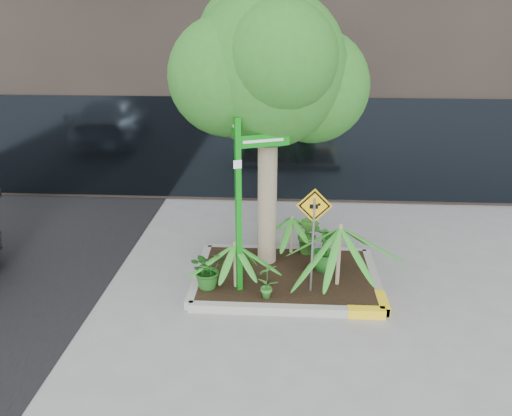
{
  "coord_description": "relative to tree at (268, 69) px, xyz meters",
  "views": [
    {
      "loc": [
        0.14,
        -7.78,
        4.55
      ],
      "look_at": [
        -0.35,
        0.2,
        1.46
      ],
      "focal_mm": 35.0,
      "sensor_mm": 36.0,
      "label": 1
    }
  ],
  "objects": [
    {
      "name": "ground",
      "position": [
        0.18,
        -0.82,
        -3.72
      ],
      "size": [
        80.0,
        80.0,
        0.0
      ],
      "primitive_type": "plane",
      "color": "gray",
      "rests_on": "ground"
    },
    {
      "name": "planter",
      "position": [
        0.41,
        -0.55,
        -3.62
      ],
      "size": [
        3.35,
        2.36,
        0.15
      ],
      "color": "#9E9E99",
      "rests_on": "ground"
    },
    {
      "name": "tree",
      "position": [
        0.0,
        0.0,
        0.0
      ],
      "size": [
        3.39,
        3.01,
        5.09
      ],
      "color": "tan",
      "rests_on": "ground"
    },
    {
      "name": "palm_front",
      "position": [
        1.27,
        -0.84,
        -2.5
      ],
      "size": [
        1.29,
        1.29,
        1.43
      ],
      "color": "tan",
      "rests_on": "ground"
    },
    {
      "name": "palm_left",
      "position": [
        -0.5,
        -1.03,
        -2.77
      ],
      "size": [
        0.96,
        0.96,
        1.07
      ],
      "color": "tan",
      "rests_on": "ground"
    },
    {
      "name": "palm_back",
      "position": [
        0.47,
        0.38,
        -2.84
      ],
      "size": [
        0.88,
        0.88,
        0.98
      ],
      "color": "tan",
      "rests_on": "ground"
    },
    {
      "name": "shrub_a",
      "position": [
        -0.97,
        -1.07,
        -3.22
      ],
      "size": [
        0.89,
        0.89,
        0.7
      ],
      "primitive_type": "imported",
      "rotation": [
        0.0,
        0.0,
        0.85
      ],
      "color": "#1C5C1A",
      "rests_on": "planter"
    },
    {
      "name": "shrub_b",
      "position": [
        1.07,
        -0.32,
        -3.14
      ],
      "size": [
        0.67,
        0.67,
        0.85
      ],
      "primitive_type": "imported",
      "rotation": [
        0.0,
        0.0,
        2.4
      ],
      "color": "#216B20",
      "rests_on": "planter"
    },
    {
      "name": "shrub_c",
      "position": [
        0.06,
        -1.37,
        -3.25
      ],
      "size": [
        0.47,
        0.47,
        0.64
      ],
      "primitive_type": "imported",
      "rotation": [
        0.0,
        0.0,
        3.78
      ],
      "color": "#2E7624",
      "rests_on": "planter"
    },
    {
      "name": "shrub_d",
      "position": [
        0.81,
        0.31,
        -3.15
      ],
      "size": [
        0.65,
        0.65,
        0.84
      ],
      "primitive_type": "imported",
      "rotation": [
        0.0,
        0.0,
        5.54
      ],
      "color": "#2C641D",
      "rests_on": "planter"
    },
    {
      "name": "street_sign_post",
      "position": [
        -0.39,
        -1.04,
        -1.79
      ],
      "size": [
        1.13,
        0.88,
        3.11
      ],
      "rotation": [
        0.0,
        0.0,
        0.38
      ],
      "color": "#0C8914",
      "rests_on": "ground"
    },
    {
      "name": "cattle_sign",
      "position": [
        0.8,
        -1.15,
        -2.31
      ],
      "size": [
        0.57,
        0.12,
        1.86
      ],
      "rotation": [
        0.0,
        0.0,
        0.0
      ],
      "color": "slate",
      "rests_on": "ground"
    }
  ]
}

